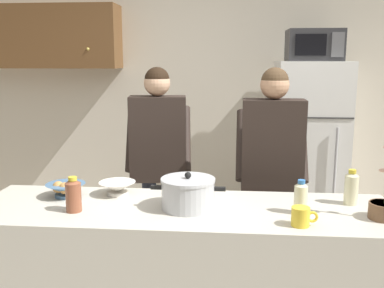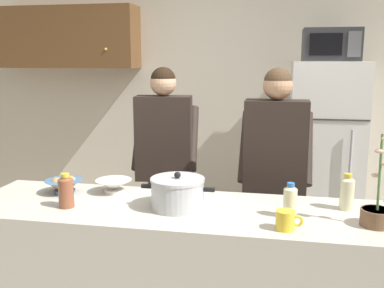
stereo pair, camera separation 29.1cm
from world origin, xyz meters
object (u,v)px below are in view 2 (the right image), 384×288
Objects in this scene: cooking_pot at (178,193)px; person_by_sink at (275,160)px; empty_bowl at (114,185)px; bottle_near_edge at (347,192)px; refrigerator at (324,155)px; microwave at (331,45)px; bottle_far_corner at (290,200)px; potted_orchid at (376,213)px; bread_bowl at (64,185)px; coffee_mug at (286,220)px; person_near_pot at (164,149)px; bottle_mid_counter at (66,191)px.

person_by_sink is at bearing 55.03° from cooking_pot.
bottle_near_edge reaches higher than empty_bowl.
empty_bowl is (-1.41, -1.65, 0.12)m from refrigerator.
microwave reaches higher than bottle_far_corner.
person_by_sink is at bearing -111.99° from microwave.
potted_orchid is (0.49, -0.81, -0.06)m from person_by_sink.
potted_orchid is at bearing -6.83° from bread_bowl.
person_by_sink is at bearing -111.60° from refrigerator.
person_by_sink is 0.77m from bottle_far_corner.
bottle_near_edge is (0.33, 0.36, 0.05)m from coffee_mug.
bottle_near_edge reaches higher than coffee_mug.
bottle_far_corner is at bearing -100.97° from microwave.
cooking_pot is at bearing -71.44° from person_near_pot.
coffee_mug is at bearing -100.54° from refrigerator.
cooking_pot is at bearing 177.56° from bottle_far_corner.
cooking_pot is at bearing 175.92° from potted_orchid.
cooking_pot reaches higher than bottle_mid_counter.
person_near_pot is 0.93m from bread_bowl.
bottle_near_edge is at bearing -33.40° from person_near_pot.
person_by_sink is at bearing 36.88° from bottle_mid_counter.
person_by_sink is 1.40m from bottle_mid_counter.
bottle_far_corner reaches higher than coffee_mug.
cooking_pot reaches higher than bottle_far_corner.
potted_orchid is (1.33, -1.03, -0.06)m from person_near_pot.
bottle_mid_counter is (-0.28, -1.06, -0.03)m from person_near_pot.
bottle_near_edge is (1.23, -0.81, -0.02)m from person_near_pot.
refrigerator is 3.73× the size of potted_orchid.
person_by_sink is 7.60× the size of empty_bowl.
person_near_pot is at bearing -144.96° from refrigerator.
microwave is 2.63m from bottle_mid_counter.
refrigerator reaches higher than person_near_pot.
potted_orchid is (0.05, -1.91, -0.86)m from microwave.
empty_bowl is at bearing 12.80° from bread_bowl.
refrigerator is 7.36× the size of bread_bowl.
bottle_near_edge is 0.35m from bottle_far_corner.
microwave is 0.29× the size of person_by_sink.
potted_orchid is (0.41, -0.05, -0.02)m from bottle_far_corner.
coffee_mug is 1.36m from bread_bowl.
bottle_far_corner is (-0.30, -0.18, -0.01)m from bottle_near_edge.
microwave is 2.18× the size of empty_bowl.
refrigerator is 9.31× the size of bottle_far_corner.
refrigerator is 1.02× the size of person_near_pot.
empty_bowl is at bearing 158.08° from coffee_mug.
person_by_sink is at bearing 123.25° from bottle_near_edge.
coffee_mug is (0.58, -0.21, -0.04)m from cooking_pot.
bread_bowl is at bearing 119.60° from bottle_mid_counter.
microwave is at bearing 79.03° from bottle_far_corner.
person_by_sink reaches higher than person_near_pot.
bottle_mid_counter is at bearing -170.47° from cooking_pot.
microwave is 2.07m from bottle_far_corner.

